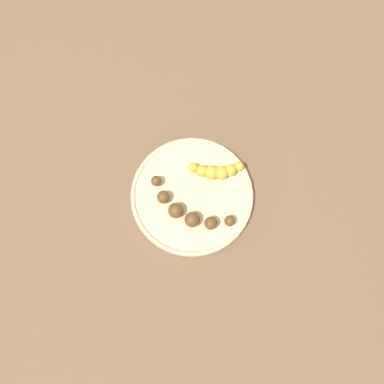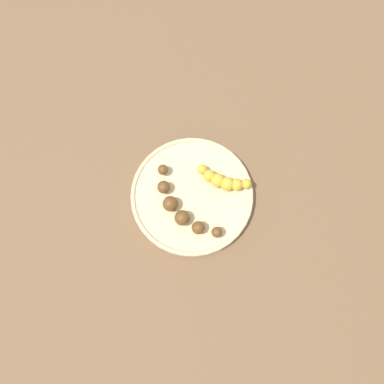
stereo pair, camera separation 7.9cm
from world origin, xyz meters
The scene contains 4 objects.
ground_plane centered at (0.00, 0.00, 0.00)m, with size 2.40×2.40×0.00m, color brown.
fruit_bowl centered at (0.00, 0.00, 0.01)m, with size 0.27×0.27×0.02m.
banana_overripe centered at (0.03, 0.03, 0.04)m, with size 0.11×0.18×0.03m.
banana_spotted centered at (-0.07, -0.01, 0.03)m, with size 0.10×0.08×0.03m.
Camera 2 is at (0.05, 0.21, 0.79)m, focal length 34.86 mm.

